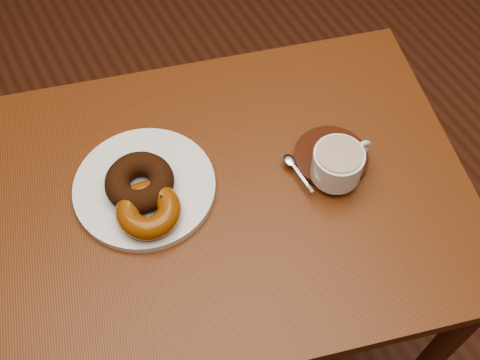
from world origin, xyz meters
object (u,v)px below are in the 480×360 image
cafe_table (231,225)px  saucer (331,157)px  donut_plate (145,187)px  coffee_cup (338,163)px

cafe_table → saucer: saucer is taller
donut_plate → coffee_cup: 0.33m
donut_plate → saucer: bearing=-17.4°
cafe_table → donut_plate: donut_plate is taller
donut_plate → coffee_cup: coffee_cup is taller
saucer → coffee_cup: (-0.01, -0.04, 0.04)m
cafe_table → coffee_cup: size_ratio=8.34×
donut_plate → saucer: (0.32, -0.10, -0.00)m
saucer → donut_plate: bearing=162.6°
donut_plate → cafe_table: bearing=-29.4°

